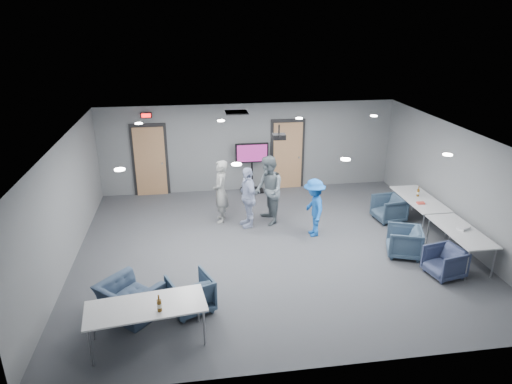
{
  "coord_description": "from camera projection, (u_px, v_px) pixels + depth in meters",
  "views": [
    {
      "loc": [
        -1.79,
        -9.43,
        5.13
      ],
      "look_at": [
        -0.29,
        0.6,
        1.2
      ],
      "focal_mm": 32.0,
      "sensor_mm": 36.0,
      "label": 1
    }
  ],
  "objects": [
    {
      "name": "projector",
      "position": [
        279.0,
        136.0,
        11.01
      ],
      "size": [
        0.32,
        0.31,
        0.35
      ],
      "rotation": [
        0.0,
        0.0,
        -0.03
      ],
      "color": "black",
      "rests_on": "ceiling"
    },
    {
      "name": "hvac_diffuser",
      "position": [
        237.0,
        112.0,
        12.34
      ],
      "size": [
        0.6,
        0.6,
        0.03
      ],
      "primitive_type": "cube",
      "color": "black",
      "rests_on": "ceiling"
    },
    {
      "name": "chair_right_c",
      "position": [
        445.0,
        262.0,
        9.54
      ],
      "size": [
        0.82,
        0.8,
        0.63
      ],
      "primitive_type": "imported",
      "rotation": [
        0.0,
        0.0,
        -1.37
      ],
      "color": "#363F5E",
      "rests_on": "floor"
    },
    {
      "name": "table_right_a",
      "position": [
        419.0,
        200.0,
        11.77
      ],
      "size": [
        0.8,
        1.92,
        0.73
      ],
      "rotation": [
        0.0,
        0.0,
        1.57
      ],
      "color": "silver",
      "rests_on": "floor"
    },
    {
      "name": "ceiling",
      "position": [
        274.0,
        136.0,
        9.82
      ],
      "size": [
        9.0,
        9.0,
        0.0
      ],
      "primitive_type": "plane",
      "rotation": [
        3.14,
        0.0,
        0.0
      ],
      "color": "white",
      "rests_on": "wall_back"
    },
    {
      "name": "wall_right",
      "position": [
        457.0,
        184.0,
        10.93
      ],
      "size": [
        0.02,
        8.0,
        2.7
      ],
      "primitive_type": "cube",
      "color": "slate",
      "rests_on": "floor"
    },
    {
      "name": "person_c",
      "position": [
        248.0,
        197.0,
        11.65
      ],
      "size": [
        0.58,
        1.0,
        1.6
      ],
      "primitive_type": "imported",
      "rotation": [
        0.0,
        0.0,
        -1.36
      ],
      "color": "#ABB8DC",
      "rests_on": "floor"
    },
    {
      "name": "door_right",
      "position": [
        287.0,
        155.0,
        14.22
      ],
      "size": [
        1.06,
        0.17,
        2.24
      ],
      "color": "black",
      "rests_on": "wall_back"
    },
    {
      "name": "wall_front",
      "position": [
        323.0,
        294.0,
        6.62
      ],
      "size": [
        9.0,
        0.02,
        2.7
      ],
      "primitive_type": "cube",
      "color": "slate",
      "rests_on": "floor"
    },
    {
      "name": "table_front_left",
      "position": [
        146.0,
        308.0,
        7.42
      ],
      "size": [
        2.02,
        1.05,
        0.73
      ],
      "rotation": [
        0.0,
        0.0,
        0.13
      ],
      "color": "silver",
      "rests_on": "floor"
    },
    {
      "name": "exit_sign",
      "position": [
        146.0,
        115.0,
        13.13
      ],
      "size": [
        0.32,
        0.08,
        0.16
      ],
      "color": "black",
      "rests_on": "wall_back"
    },
    {
      "name": "tv_stand",
      "position": [
        252.0,
        165.0,
        13.94
      ],
      "size": [
        1.01,
        0.48,
        1.55
      ],
      "color": "black",
      "rests_on": "floor"
    },
    {
      "name": "chair_right_b",
      "position": [
        404.0,
        242.0,
        10.34
      ],
      "size": [
        0.95,
        0.94,
        0.68
      ],
      "primitive_type": "imported",
      "rotation": [
        0.0,
        0.0,
        -1.92
      ],
      "color": "#374B60",
      "rests_on": "floor"
    },
    {
      "name": "bottle_right",
      "position": [
        418.0,
        193.0,
        11.85
      ],
      "size": [
        0.07,
        0.07,
        0.28
      ],
      "color": "#5E3C10",
      "rests_on": "table_right_a"
    },
    {
      "name": "person_d",
      "position": [
        314.0,
        208.0,
        11.18
      ],
      "size": [
        0.55,
        0.95,
        1.47
      ],
      "primitive_type": "imported",
      "rotation": [
        0.0,
        0.0,
        -1.58
      ],
      "color": "blue",
      "rests_on": "floor"
    },
    {
      "name": "person_b",
      "position": [
        268.0,
        190.0,
        11.79
      ],
      "size": [
        0.8,
        0.97,
        1.81
      ],
      "primitive_type": "imported",
      "rotation": [
        0.0,
        0.0,
        -1.43
      ],
      "color": "slate",
      "rests_on": "floor"
    },
    {
      "name": "snack_box",
      "position": [
        421.0,
        203.0,
        11.41
      ],
      "size": [
        0.2,
        0.14,
        0.04
      ],
      "primitive_type": "cube",
      "rotation": [
        0.0,
        0.0,
        -0.1
      ],
      "color": "#CF4033",
      "rests_on": "table_right_a"
    },
    {
      "name": "wrapper",
      "position": [
        464.0,
        228.0,
        10.05
      ],
      "size": [
        0.3,
        0.26,
        0.06
      ],
      "primitive_type": "cube",
      "rotation": [
        0.0,
        0.0,
        0.43
      ],
      "color": "silver",
      "rests_on": "table_right_b"
    },
    {
      "name": "wall_back",
      "position": [
        249.0,
        147.0,
        14.0
      ],
      "size": [
        9.0,
        0.02,
        2.7
      ],
      "primitive_type": "cube",
      "color": "slate",
      "rests_on": "floor"
    },
    {
      "name": "table_right_b",
      "position": [
        461.0,
        232.0,
        10.02
      ],
      "size": [
        0.75,
        1.79,
        0.73
      ],
      "rotation": [
        0.0,
        0.0,
        1.57
      ],
      "color": "silver",
      "rests_on": "floor"
    },
    {
      "name": "person_a",
      "position": [
        221.0,
        191.0,
        11.91
      ],
      "size": [
        0.46,
        0.65,
        1.68
      ],
      "primitive_type": "imported",
      "rotation": [
        0.0,
        0.0,
        -1.67
      ],
      "color": "#969896",
      "rests_on": "floor"
    },
    {
      "name": "downlights",
      "position": [
        274.0,
        137.0,
        9.83
      ],
      "size": [
        6.18,
        3.78,
        0.02
      ],
      "color": "white",
      "rests_on": "ceiling"
    },
    {
      "name": "chair_front_b",
      "position": [
        130.0,
        300.0,
        8.25
      ],
      "size": [
        1.34,
        1.33,
        0.66
      ],
      "primitive_type": "imported",
      "rotation": [
        0.0,
        0.0,
        2.38
      ],
      "color": "#314055",
      "rests_on": "floor"
    },
    {
      "name": "bottle_front",
      "position": [
        159.0,
        305.0,
        7.23
      ],
      "size": [
        0.08,
        0.08,
        0.3
      ],
      "color": "#5E3C10",
      "rests_on": "table_front_left"
    },
    {
      "name": "chair_front_a",
      "position": [
        191.0,
        293.0,
        8.41
      ],
      "size": [
        0.97,
        0.98,
        0.69
      ],
      "primitive_type": "imported",
      "rotation": [
        0.0,
        0.0,
        3.52
      ],
      "color": "#384B61",
      "rests_on": "floor"
    },
    {
      "name": "chair_right_a",
      "position": [
        389.0,
        209.0,
        12.12
      ],
      "size": [
        0.82,
        0.8,
        0.68
      ],
      "primitive_type": "imported",
      "rotation": [
        0.0,
        0.0,
        -1.46
      ],
      "color": "#314355",
      "rests_on": "floor"
    },
    {
      "name": "door_left",
      "position": [
        150.0,
        161.0,
        13.65
      ],
      "size": [
        1.06,
        0.17,
        2.24
      ],
      "color": "black",
      "rests_on": "wall_back"
    },
    {
      "name": "wall_left",
      "position": [
        65.0,
        206.0,
        9.69
      ],
      "size": [
        0.02,
        8.0,
        2.7
      ],
      "primitive_type": "cube",
      "color": "slate",
      "rests_on": "floor"
    },
    {
      "name": "floor",
      "position": [
        272.0,
        248.0,
        10.8
      ],
      "size": [
        9.0,
        9.0,
        0.0
      ],
      "primitive_type": "plane",
      "color": "#3C3F44",
      "rests_on": "ground"
    }
  ]
}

